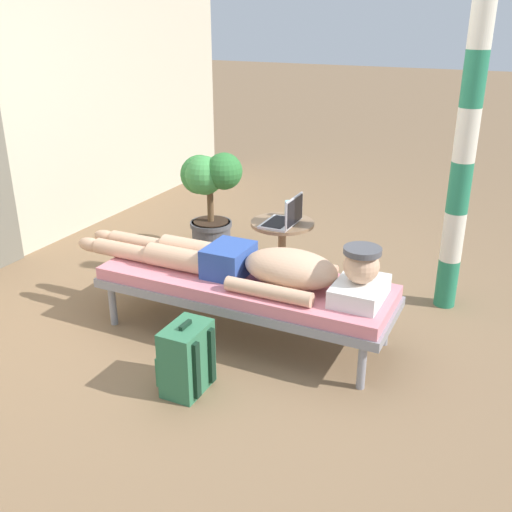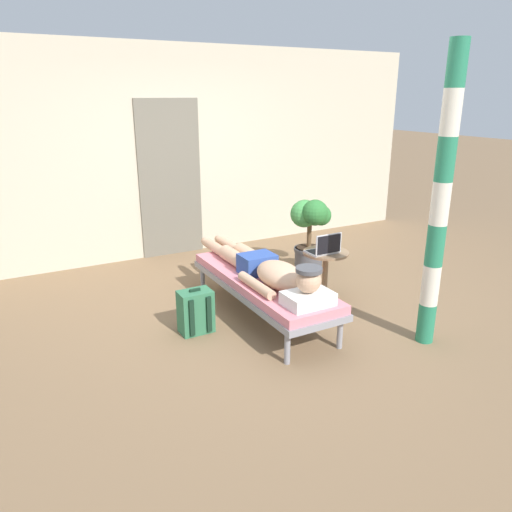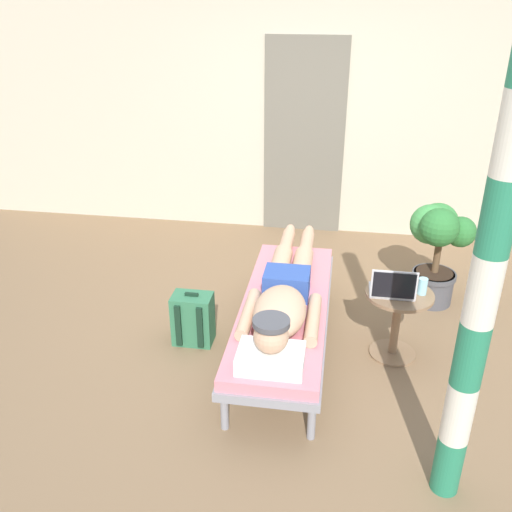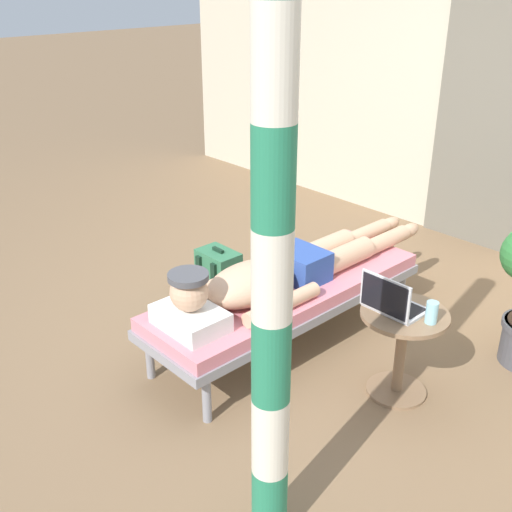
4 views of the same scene
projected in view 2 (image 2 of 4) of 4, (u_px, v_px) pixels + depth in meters
ground_plane at (266, 310)px, 4.97m from camera, size 40.00×40.00×0.00m
house_wall_back at (171, 153)px, 6.45m from camera, size 7.60×0.20×2.70m
house_door_panel at (170, 179)px, 6.43m from camera, size 0.84×0.03×2.04m
lounge_chair at (263, 284)px, 4.73m from camera, size 0.63×1.94×0.42m
person_reclining at (267, 269)px, 4.60m from camera, size 0.53×2.17×0.33m
side_table at (325, 267)px, 5.16m from camera, size 0.48×0.48×0.52m
laptop at (325, 248)px, 5.02m from camera, size 0.31×0.24×0.23m
drink_glass at (337, 244)px, 5.17m from camera, size 0.06×0.06×0.12m
backpack at (196, 312)px, 4.47m from camera, size 0.30×0.26×0.42m
potted_plant at (309, 225)px, 5.93m from camera, size 0.53×0.57×0.92m
porch_post at (440, 203)px, 3.97m from camera, size 0.15×0.15×2.48m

